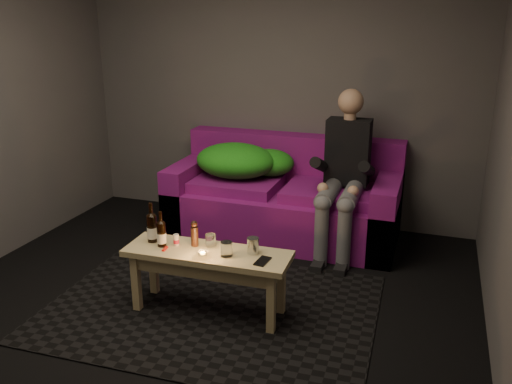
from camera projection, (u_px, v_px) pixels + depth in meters
floor at (182, 325)px, 3.75m from camera, size 4.50×4.50×0.00m
room at (202, 77)px, 3.66m from camera, size 4.50×4.50×4.50m
rug at (212, 307)px, 3.96m from camera, size 2.39×1.77×0.01m
sofa at (285, 201)px, 5.22m from camera, size 2.14×0.96×0.92m
green_blanket at (242, 161)px, 5.23m from camera, size 0.94×0.64×0.32m
person at (344, 170)px, 4.76m from camera, size 0.39×0.89×1.43m
coffee_table at (208, 262)px, 3.80m from camera, size 1.18×0.41×0.48m
beer_bottle_a at (152, 227)px, 3.89m from camera, size 0.07×0.07×0.29m
beer_bottle_b at (161, 233)px, 3.82m from camera, size 0.07×0.07×0.26m
salt_shaker at (176, 240)px, 3.85m from camera, size 0.04×0.04×0.08m
pepper_mill at (195, 237)px, 3.83m from camera, size 0.06×0.06×0.14m
tumbler_back at (211, 240)px, 3.83m from camera, size 0.09×0.09×0.09m
tealight at (203, 254)px, 3.66m from camera, size 0.06×0.06×0.05m
tumbler_front at (227, 249)px, 3.68m from camera, size 0.08×0.08×0.10m
steel_cup at (253, 246)px, 3.72m from camera, size 0.10×0.10×0.11m
smartphone at (263, 261)px, 3.60m from camera, size 0.09×0.16×0.01m
red_lighter at (165, 249)px, 3.79m from camera, size 0.03×0.07×0.01m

